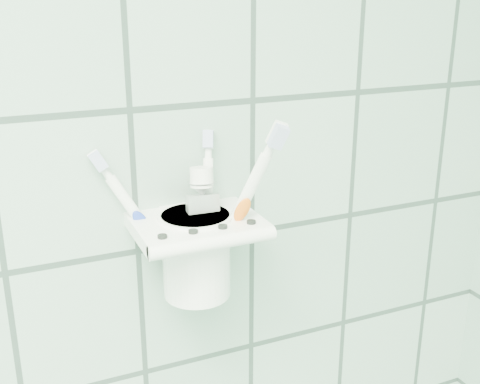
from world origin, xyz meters
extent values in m
cube|color=white|center=(0.63, 1.19, 1.28)|extent=(0.05, 0.02, 0.04)
cube|color=white|center=(0.63, 1.15, 1.29)|extent=(0.14, 0.10, 0.02)
cylinder|color=white|center=(0.63, 1.10, 1.29)|extent=(0.14, 0.02, 0.02)
cylinder|color=black|center=(0.58, 1.11, 1.30)|extent=(0.01, 0.01, 0.00)
cylinder|color=black|center=(0.62, 1.11, 1.30)|extent=(0.01, 0.01, 0.00)
cylinder|color=black|center=(0.65, 1.11, 1.30)|extent=(0.01, 0.01, 0.00)
cylinder|color=black|center=(0.68, 1.11, 1.30)|extent=(0.01, 0.01, 0.00)
cylinder|color=white|center=(0.63, 1.16, 1.25)|extent=(0.08, 0.08, 0.10)
cylinder|color=white|center=(0.63, 1.16, 1.30)|extent=(0.08, 0.08, 0.01)
cylinder|color=black|center=(0.63, 1.16, 1.30)|extent=(0.07, 0.07, 0.00)
cylinder|color=white|center=(0.62, 1.16, 1.29)|extent=(0.08, 0.04, 0.14)
cylinder|color=white|center=(0.62, 1.16, 1.38)|extent=(0.02, 0.01, 0.02)
cube|color=silver|center=(0.62, 1.16, 1.39)|extent=(0.02, 0.01, 0.02)
cube|color=white|center=(0.62, 1.16, 1.39)|extent=(0.02, 0.01, 0.03)
ellipsoid|color=#1E38A5|center=(0.62, 1.16, 1.31)|extent=(0.02, 0.01, 0.03)
cylinder|color=white|center=(0.64, 1.14, 1.29)|extent=(0.04, 0.06, 0.14)
cylinder|color=white|center=(0.64, 1.14, 1.37)|extent=(0.01, 0.02, 0.02)
cube|color=silver|center=(0.64, 1.14, 1.38)|extent=(0.02, 0.02, 0.02)
cube|color=white|center=(0.64, 1.14, 1.38)|extent=(0.02, 0.02, 0.02)
ellipsoid|color=red|center=(0.64, 1.14, 1.31)|extent=(0.02, 0.02, 0.03)
cylinder|color=white|center=(0.64, 1.16, 1.30)|extent=(0.07, 0.07, 0.17)
cylinder|color=white|center=(0.64, 1.16, 1.40)|extent=(0.02, 0.02, 0.03)
cube|color=silver|center=(0.64, 1.15, 1.42)|extent=(0.02, 0.02, 0.03)
cube|color=white|center=(0.64, 1.16, 1.42)|extent=(0.02, 0.01, 0.03)
ellipsoid|color=orange|center=(0.64, 1.16, 1.32)|extent=(0.02, 0.02, 0.03)
cube|color=silver|center=(0.64, 1.15, 1.27)|extent=(0.04, 0.03, 0.11)
cube|color=silver|center=(0.64, 1.15, 1.22)|extent=(0.04, 0.01, 0.01)
cone|color=silver|center=(0.64, 1.15, 1.33)|extent=(0.03, 0.03, 0.02)
cylinder|color=white|center=(0.64, 1.15, 1.34)|extent=(0.03, 0.03, 0.03)
camera|label=1|loc=(0.43, 0.57, 1.54)|focal=45.00mm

